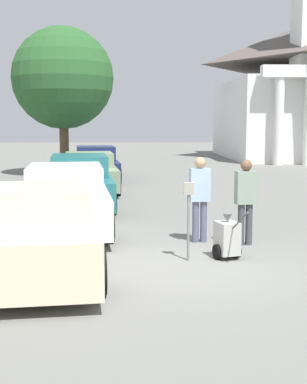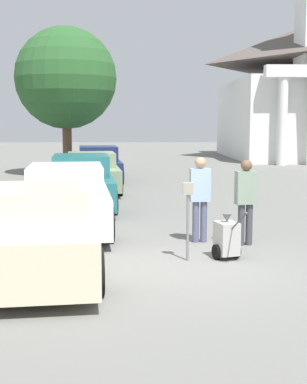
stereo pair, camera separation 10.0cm
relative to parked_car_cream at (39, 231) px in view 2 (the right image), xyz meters
name	(u,v)px [view 2 (the right image)]	position (x,y,z in m)	size (l,w,h in m)	color
ground_plane	(185,268)	(2.50, 0.04, -0.68)	(120.00, 120.00, 0.00)	slate
parked_car_cream	(39,231)	(0.00, 0.00, 0.00)	(2.44, 5.00, 1.45)	beige
parked_car_white	(66,199)	(0.00, 3.63, 0.03)	(2.45, 5.43, 1.52)	silver
parked_car_teal	(81,183)	(0.00, 7.03, 0.03)	(2.35, 5.39, 1.55)	#23666B
parked_car_sage	(91,173)	(0.00, 10.68, -0.02)	(2.43, 4.99, 1.42)	gray
parked_car_navy	(98,165)	(0.00, 14.22, 0.01)	(2.34, 5.17, 1.50)	#19234C
parking_meter	(188,207)	(2.59, 0.56, 0.31)	(0.18, 0.09, 1.43)	slate
person_worker	(200,194)	(2.98, 2.07, 0.34)	(0.44, 0.25, 1.79)	#515670
person_supervisor	(246,197)	(3.88, 1.77, 0.32)	(0.45, 0.28, 1.76)	#3F3F47
equipment_cart	(227,238)	(3.32, 0.67, -0.30)	(0.53, 1.00, 1.00)	#B2B2AD
church	(296,84)	(12.87, 28.91, 4.49)	(9.05, 14.18, 21.37)	white
shade_tree	(66,78)	(-1.65, 16.84, 3.89)	(4.78, 4.78, 6.97)	brown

